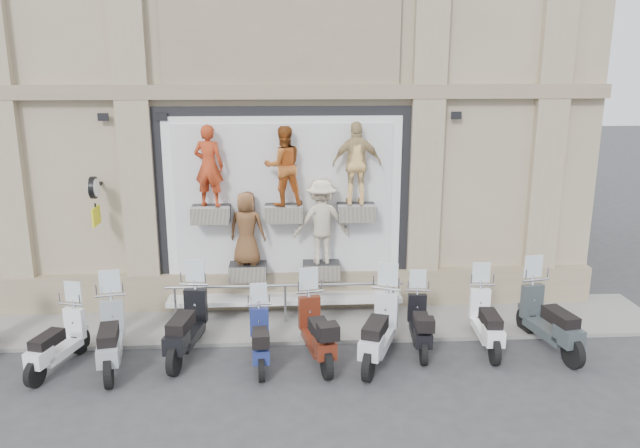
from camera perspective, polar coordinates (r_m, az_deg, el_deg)
The scene contains 15 objects.
ground at distance 11.70m, azimuth -3.09°, elevation -13.14°, with size 90.00×90.00×0.00m, color #323235.
sidewalk at distance 13.58m, azimuth -3.16°, elevation -8.89°, with size 16.00×2.20×0.08m, color gray.
building at distance 17.39m, azimuth -3.55°, elevation 16.32°, with size 14.00×8.60×12.00m, color tan, non-canonical shape.
shop_vitrine at distance 13.45m, azimuth -2.77°, elevation 1.54°, with size 5.60×0.86×4.30m.
guard_rail at distance 13.33m, azimuth -3.18°, elevation -7.38°, with size 5.06×0.10×0.93m, color #9EA0A5, non-canonical shape.
clock_sign_bracket at distance 13.67m, azimuth -19.93°, elevation 2.55°, with size 0.10×0.80×1.02m.
scooter_b at distance 12.34m, azimuth -22.98°, elevation -9.02°, with size 0.53×1.82×1.48m, color white, non-canonical shape.
scooter_c at distance 12.01m, azimuth -18.70°, elevation -8.77°, with size 0.60×2.05×1.67m, color gray, non-canonical shape.
scooter_d at distance 12.10m, azimuth -12.18°, elevation -8.03°, with size 0.61×2.11×1.71m, color black, non-canonical shape.
scooter_e at distance 11.62m, azimuth -5.52°, elevation -9.57°, with size 0.50×1.72×1.39m, color navy, non-canonical shape.
scooter_f at distance 11.67m, azimuth -0.30°, elevation -8.79°, with size 0.58×1.99×1.62m, color #521B0E, non-canonical shape.
scooter_g at distance 11.66m, azimuth 5.43°, elevation -8.60°, with size 0.62×2.12×1.72m, color silver, non-canonical shape.
scooter_h at distance 12.30m, azimuth 9.16°, elevation -8.18°, with size 0.52×1.77×1.44m, color black, non-canonical shape.
scooter_i at distance 12.60m, azimuth 15.04°, elevation -7.66°, with size 0.56×1.92×1.56m, color white, non-canonical shape.
scooter_j at distance 12.86m, azimuth 20.36°, elevation -7.25°, with size 0.62×2.11×1.72m, color #2E3639, non-canonical shape.
Camera 1 is at (-0.00, -10.38, 5.40)m, focal length 35.00 mm.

